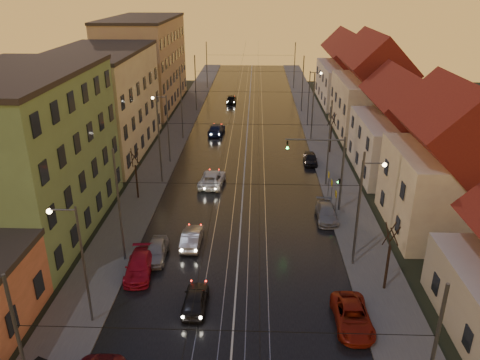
# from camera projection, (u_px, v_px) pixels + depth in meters

# --- Properties ---
(ground) EXTENTS (160.00, 160.00, 0.00)m
(ground) POSITION_uv_depth(u_px,v_px,m) (232.00, 349.00, 27.04)
(ground) COLOR black
(ground) RESTS_ON ground
(road) EXTENTS (16.00, 120.00, 0.04)m
(road) POSITION_uv_depth(u_px,v_px,m) (247.00, 137.00, 63.85)
(road) COLOR black
(road) RESTS_ON ground
(sidewalk_left) EXTENTS (4.00, 120.00, 0.15)m
(sidewalk_left) POSITION_uv_depth(u_px,v_px,m) (174.00, 136.00, 64.15)
(sidewalk_left) COLOR #4C4C4C
(sidewalk_left) RESTS_ON ground
(sidewalk_right) EXTENTS (4.00, 120.00, 0.15)m
(sidewalk_right) POSITION_uv_depth(u_px,v_px,m) (320.00, 138.00, 63.50)
(sidewalk_right) COLOR #4C4C4C
(sidewalk_right) RESTS_ON ground
(tram_rail_0) EXTENTS (0.06, 120.00, 0.03)m
(tram_rail_0) POSITION_uv_depth(u_px,v_px,m) (231.00, 137.00, 63.90)
(tram_rail_0) COLOR gray
(tram_rail_0) RESTS_ON road
(tram_rail_1) EXTENTS (0.06, 120.00, 0.03)m
(tram_rail_1) POSITION_uv_depth(u_px,v_px,m) (241.00, 137.00, 63.86)
(tram_rail_1) COLOR gray
(tram_rail_1) RESTS_ON road
(tram_rail_2) EXTENTS (0.06, 120.00, 0.03)m
(tram_rail_2) POSITION_uv_depth(u_px,v_px,m) (252.00, 137.00, 63.81)
(tram_rail_2) COLOR gray
(tram_rail_2) RESTS_ON road
(tram_rail_3) EXTENTS (0.06, 120.00, 0.03)m
(tram_rail_3) POSITION_uv_depth(u_px,v_px,m) (263.00, 137.00, 63.76)
(tram_rail_3) COLOR gray
(tram_rail_3) RESTS_ON road
(apartment_left_1) EXTENTS (10.00, 18.00, 13.00)m
(apartment_left_1) POSITION_uv_depth(u_px,v_px,m) (25.00, 156.00, 37.96)
(apartment_left_1) COLOR #607F51
(apartment_left_1) RESTS_ON ground
(apartment_left_2) EXTENTS (10.00, 20.00, 12.00)m
(apartment_left_2) POSITION_uv_depth(u_px,v_px,m) (102.00, 104.00, 56.56)
(apartment_left_2) COLOR #B6AA8D
(apartment_left_2) RESTS_ON ground
(apartment_left_3) EXTENTS (10.00, 24.00, 14.00)m
(apartment_left_3) POSITION_uv_depth(u_px,v_px,m) (145.00, 64.00, 78.25)
(apartment_left_3) COLOR tan
(apartment_left_3) RESTS_ON ground
(house_right_1) EXTENTS (8.67, 10.20, 10.80)m
(house_right_1) POSITION_uv_depth(u_px,v_px,m) (448.00, 169.00, 38.17)
(house_right_1) COLOR #C4B396
(house_right_1) RESTS_ON ground
(house_right_2) EXTENTS (9.18, 12.24, 9.20)m
(house_right_2) POSITION_uv_depth(u_px,v_px,m) (402.00, 132.00, 50.45)
(house_right_2) COLOR beige
(house_right_2) RESTS_ON ground
(house_right_3) EXTENTS (9.18, 14.28, 11.50)m
(house_right_3) POSITION_uv_depth(u_px,v_px,m) (372.00, 91.00, 63.80)
(house_right_3) COLOR #C4B396
(house_right_3) RESTS_ON ground
(house_right_4) EXTENTS (9.18, 16.32, 10.00)m
(house_right_4) POSITION_uv_depth(u_px,v_px,m) (348.00, 73.00, 80.66)
(house_right_4) COLOR beige
(house_right_4) RESTS_ON ground
(catenary_pole_l_1) EXTENTS (0.16, 0.16, 9.00)m
(catenary_pole_l_1) POSITION_uv_depth(u_px,v_px,m) (119.00, 208.00, 33.85)
(catenary_pole_l_1) COLOR #595B60
(catenary_pole_l_1) RESTS_ON ground
(catenary_pole_r_1) EXTENTS (0.16, 0.16, 9.00)m
(catenary_pole_r_1) POSITION_uv_depth(u_px,v_px,m) (358.00, 211.00, 33.29)
(catenary_pole_r_1) COLOR #595B60
(catenary_pole_r_1) RESTS_ON ground
(catenary_pole_l_2) EXTENTS (0.16, 0.16, 9.00)m
(catenary_pole_l_2) POSITION_uv_depth(u_px,v_px,m) (159.00, 142.00, 47.65)
(catenary_pole_l_2) COLOR #595B60
(catenary_pole_l_2) RESTS_ON ground
(catenary_pole_r_2) EXTENTS (0.16, 0.16, 9.00)m
(catenary_pole_r_2) POSITION_uv_depth(u_px,v_px,m) (329.00, 144.00, 47.10)
(catenary_pole_r_2) COLOR #595B60
(catenary_pole_r_2) RESTS_ON ground
(catenary_pole_l_3) EXTENTS (0.16, 0.16, 9.00)m
(catenary_pole_l_3) POSITION_uv_depth(u_px,v_px,m) (182.00, 106.00, 61.46)
(catenary_pole_l_3) COLOR #595B60
(catenary_pole_l_3) RESTS_ON ground
(catenary_pole_r_3) EXTENTS (0.16, 0.16, 9.00)m
(catenary_pole_r_3) POSITION_uv_depth(u_px,v_px,m) (313.00, 108.00, 60.90)
(catenary_pole_r_3) COLOR #595B60
(catenary_pole_r_3) RESTS_ON ground
(catenary_pole_l_4) EXTENTS (0.16, 0.16, 9.00)m
(catenary_pole_l_4) POSITION_uv_depth(u_px,v_px,m) (196.00, 84.00, 75.26)
(catenary_pole_l_4) COLOR #595B60
(catenary_pole_l_4) RESTS_ON ground
(catenary_pole_r_4) EXTENTS (0.16, 0.16, 9.00)m
(catenary_pole_r_4) POSITION_uv_depth(u_px,v_px,m) (303.00, 84.00, 74.70)
(catenary_pole_r_4) COLOR #595B60
(catenary_pole_r_4) RESTS_ON ground
(catenary_pole_l_5) EXTENTS (0.16, 0.16, 9.00)m
(catenary_pole_l_5) POSITION_uv_depth(u_px,v_px,m) (207.00, 65.00, 91.82)
(catenary_pole_l_5) COLOR #595B60
(catenary_pole_l_5) RESTS_ON ground
(catenary_pole_r_5) EXTENTS (0.16, 0.16, 9.00)m
(catenary_pole_r_5) POSITION_uv_depth(u_px,v_px,m) (294.00, 66.00, 91.27)
(catenary_pole_r_5) COLOR #595B60
(catenary_pole_r_5) RESTS_ON ground
(street_lamp_0) EXTENTS (1.75, 0.32, 8.00)m
(street_lamp_0) POSITION_uv_depth(u_px,v_px,m) (77.00, 255.00, 27.27)
(street_lamp_0) COLOR #595B60
(street_lamp_0) RESTS_ON ground
(street_lamp_1) EXTENTS (1.75, 0.32, 8.00)m
(street_lamp_1) POSITION_uv_depth(u_px,v_px,m) (363.00, 201.00, 34.05)
(street_lamp_1) COLOR #595B60
(street_lamp_1) RESTS_ON ground
(street_lamp_2) EXTENTS (1.75, 0.32, 8.00)m
(street_lamp_2) POSITION_uv_depth(u_px,v_px,m) (165.00, 122.00, 53.04)
(street_lamp_2) COLOR #595B60
(street_lamp_2) RESTS_ON ground
(street_lamp_3) EXTENTS (1.75, 0.32, 8.00)m
(street_lamp_3) POSITION_uv_depth(u_px,v_px,m) (311.00, 93.00, 67.17)
(street_lamp_3) COLOR #595B60
(street_lamp_3) RESTS_ON ground
(traffic_light_mast) EXTENTS (5.30, 0.32, 7.20)m
(traffic_light_mast) POSITION_uv_depth(u_px,v_px,m) (332.00, 165.00, 41.55)
(traffic_light_mast) COLOR #595B60
(traffic_light_mast) RESTS_ON ground
(bare_tree_0) EXTENTS (1.09, 1.09, 5.11)m
(bare_tree_0) POSITION_uv_depth(u_px,v_px,m) (136.00, 175.00, 44.81)
(bare_tree_0) COLOR black
(bare_tree_0) RESTS_ON ground
(bare_tree_1) EXTENTS (1.09, 1.09, 5.11)m
(bare_tree_1) POSITION_uv_depth(u_px,v_px,m) (388.00, 259.00, 31.27)
(bare_tree_1) COLOR black
(bare_tree_1) RESTS_ON ground
(bare_tree_2) EXTENTS (1.09, 1.09, 5.11)m
(bare_tree_2) POSITION_uv_depth(u_px,v_px,m) (331.00, 134.00, 57.03)
(bare_tree_2) COLOR black
(bare_tree_2) RESTS_ON ground
(driving_car_0) EXTENTS (1.59, 3.82, 1.29)m
(driving_car_0) POSITION_uv_depth(u_px,v_px,m) (195.00, 299.00, 30.24)
(driving_car_0) COLOR black
(driving_car_0) RESTS_ON ground
(driving_car_1) EXTENTS (1.50, 4.13, 1.35)m
(driving_car_1) POSITION_uv_depth(u_px,v_px,m) (192.00, 237.00, 37.50)
(driving_car_1) COLOR #A7A7AD
(driving_car_1) RESTS_ON ground
(driving_car_2) EXTENTS (2.79, 5.26, 1.41)m
(driving_car_2) POSITION_uv_depth(u_px,v_px,m) (212.00, 179.00, 48.61)
(driving_car_2) COLOR white
(driving_car_2) RESTS_ON ground
(driving_car_3) EXTENTS (2.28, 4.98, 1.41)m
(driving_car_3) POSITION_uv_depth(u_px,v_px,m) (216.00, 129.00, 65.08)
(driving_car_3) COLOR #172145
(driving_car_3) RESTS_ON ground
(driving_car_4) EXTENTS (1.74, 4.27, 1.45)m
(driving_car_4) POSITION_uv_depth(u_px,v_px,m) (231.00, 99.00, 81.78)
(driving_car_4) COLOR black
(driving_car_4) RESTS_ON ground
(parked_left_2) EXTENTS (2.18, 4.63, 1.31)m
(parked_left_2) POSITION_uv_depth(u_px,v_px,m) (139.00, 266.00, 33.75)
(parked_left_2) COLOR #AE1125
(parked_left_2) RESTS_ON ground
(parked_left_3) EXTENTS (1.67, 3.98, 1.35)m
(parked_left_3) POSITION_uv_depth(u_px,v_px,m) (156.00, 251.00, 35.64)
(parked_left_3) COLOR #96969B
(parked_left_3) RESTS_ON ground
(parked_right_0) EXTENTS (2.20, 4.68, 1.29)m
(parked_right_0) POSITION_uv_depth(u_px,v_px,m) (352.00, 317.00, 28.66)
(parked_right_0) COLOR maroon
(parked_right_0) RESTS_ON ground
(parked_right_1) EXTENTS (1.84, 4.38, 1.26)m
(parked_right_1) POSITION_uv_depth(u_px,v_px,m) (326.00, 213.00, 41.56)
(parked_right_1) COLOR #939499
(parked_right_1) RESTS_ON ground
(parked_right_2) EXTENTS (1.61, 3.77, 1.27)m
(parked_right_2) POSITION_uv_depth(u_px,v_px,m) (310.00, 159.00, 54.33)
(parked_right_2) COLOR black
(parked_right_2) RESTS_ON ground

